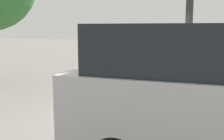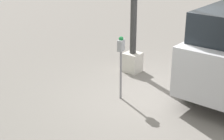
{
  "view_description": "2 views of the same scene",
  "coord_description": "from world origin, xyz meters",
  "views": [
    {
      "loc": [
        1.75,
        -5.6,
        2.11
      ],
      "look_at": [
        -0.38,
        0.51,
        1.13
      ],
      "focal_mm": 45.0,
      "sensor_mm": 36.0,
      "label": 1
    },
    {
      "loc": [
        -6.27,
        -3.75,
        3.64
      ],
      "look_at": [
        -0.89,
        0.51,
        0.93
      ],
      "focal_mm": 55.0,
      "sensor_mm": 36.0,
      "label": 2
    }
  ],
  "objects": [
    {
      "name": "lamp_post",
      "position": [
        1.25,
        1.46,
        1.97
      ],
      "size": [
        0.44,
        0.44,
        5.65
      ],
      "color": "beige",
      "rests_on": "ground"
    },
    {
      "name": "ground_plane",
      "position": [
        0.0,
        0.0,
        0.0
      ],
      "size": [
        80.0,
        80.0,
        0.0
      ],
      "primitive_type": "plane",
      "color": "slate"
    },
    {
      "name": "parking_meter_near",
      "position": [
        -0.34,
        0.68,
        1.12
      ],
      "size": [
        0.22,
        0.15,
        1.53
      ],
      "rotation": [
        0.0,
        0.0,
        0.23
      ],
      "color": "gray",
      "rests_on": "ground"
    }
  ]
}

